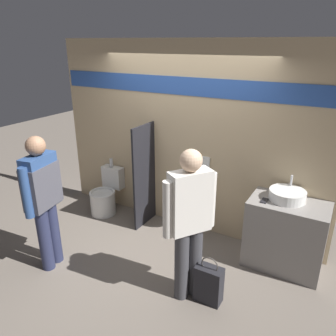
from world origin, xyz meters
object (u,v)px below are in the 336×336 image
(cell_phone, at_px, (264,201))
(urinal_near_counter, at_px, (194,183))
(person_with_lanyard, at_px, (189,220))
(shopping_bag, at_px, (209,284))
(toilet, at_px, (105,196))
(person_in_vest, at_px, (43,195))
(sink_basin, at_px, (287,195))

(cell_phone, distance_m, urinal_near_counter, 1.07)
(urinal_near_counter, distance_m, person_with_lanyard, 1.30)
(shopping_bag, bearing_deg, toilet, 156.26)
(person_with_lanyard, distance_m, shopping_bag, 0.76)
(cell_phone, bearing_deg, person_with_lanyard, -119.10)
(toilet, relative_size, person_with_lanyard, 0.51)
(person_in_vest, distance_m, shopping_bag, 2.15)
(person_in_vest, bearing_deg, sink_basin, -69.04)
(urinal_near_counter, relative_size, shopping_bag, 2.14)
(toilet, distance_m, shopping_bag, 2.49)
(toilet, distance_m, person_with_lanyard, 2.37)
(toilet, height_order, person_with_lanyard, person_with_lanyard)
(toilet, bearing_deg, sink_basin, 1.86)
(sink_basin, relative_size, person_in_vest, 0.25)
(sink_basin, xyz_separation_m, toilet, (-2.78, -0.09, -0.66))
(sink_basin, distance_m, urinal_near_counter, 1.28)
(toilet, bearing_deg, cell_phone, -1.74)
(cell_phone, bearing_deg, sink_basin, 36.90)
(sink_basin, xyz_separation_m, person_in_vest, (-2.47, -1.50, 0.04))
(urinal_near_counter, bearing_deg, person_in_vest, -127.50)
(person_with_lanyard, xyz_separation_m, shopping_bag, (0.24, 0.02, -0.73))
(person_with_lanyard, bearing_deg, person_in_vest, 136.64)
(person_in_vest, relative_size, shopping_bag, 3.00)
(cell_phone, bearing_deg, urinal_near_counter, 166.95)
(cell_phone, height_order, urinal_near_counter, urinal_near_counter)
(sink_basin, bearing_deg, urinal_near_counter, 176.67)
(cell_phone, distance_m, shopping_bag, 1.18)
(shopping_bag, bearing_deg, sink_basin, 65.02)
(shopping_bag, bearing_deg, cell_phone, 72.86)
(urinal_near_counter, distance_m, shopping_bag, 1.50)
(sink_basin, distance_m, person_with_lanyard, 1.34)
(person_in_vest, bearing_deg, urinal_near_counter, -47.79)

